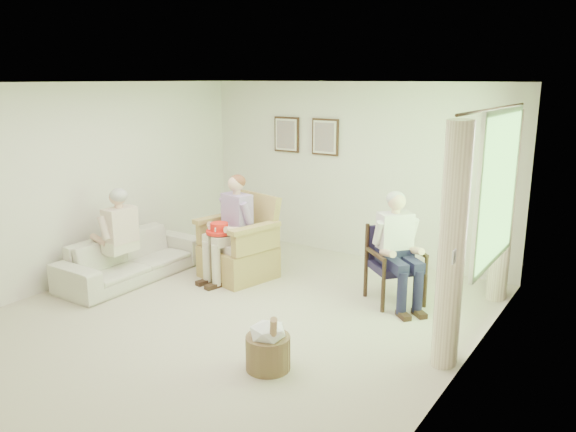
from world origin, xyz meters
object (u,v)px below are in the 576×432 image
object	(u,v)px
person_sofa	(116,232)
hatbox	(268,345)
sofa	(131,258)
wood_armchair	(398,261)
person_dark	(394,242)
wicker_armchair	(240,251)
red_hat	(219,229)
person_wicker	(232,220)

from	to	relation	value
person_sofa	hatbox	size ratio (longest dim) A/B	2.04
sofa	hatbox	distance (m)	3.10
wood_armchair	hatbox	world-z (taller)	wood_armchair
person_dark	person_sofa	xyz separation A→B (m)	(-3.28, -1.36, -0.06)
wicker_armchair	person_sofa	xyz separation A→B (m)	(-1.16, -1.11, 0.35)
person_dark	hatbox	world-z (taller)	person_dark
person_sofa	wicker_armchair	bearing A→B (deg)	135.36
wicker_armchair	red_hat	bearing A→B (deg)	-86.73
sofa	person_wicker	xyz separation A→B (m)	(1.16, 0.74, 0.53)
sofa	hatbox	xyz separation A→B (m)	(2.95, -0.96, -0.05)
wicker_armchair	hatbox	distance (m)	2.57
sofa	red_hat	world-z (taller)	red_hat
wood_armchair	red_hat	bearing A→B (deg)	149.65
person_sofa	person_dark	bearing A→B (deg)	114.34
wicker_armchair	person_wicker	distance (m)	0.49
wood_armchair	person_wicker	xyz separation A→B (m)	(-2.12, -0.56, 0.32)
wood_armchair	hatbox	size ratio (longest dim) A/B	1.47
person_sofa	hatbox	world-z (taller)	person_sofa
sofa	wicker_armchair	bearing A→B (deg)	-52.71
wicker_armchair	person_sofa	size ratio (longest dim) A/B	0.89
wicker_armchair	red_hat	xyz separation A→B (m)	(-0.06, -0.34, 0.38)
person_sofa	person_wicker	bearing A→B (deg)	131.30
person_wicker	red_hat	distance (m)	0.22
hatbox	wicker_armchair	bearing A→B (deg)	134.20
wood_armchair	person_dark	distance (m)	0.32
wood_armchair	person_wicker	bearing A→B (deg)	145.29
sofa	person_sofa	size ratio (longest dim) A/B	1.60
wicker_armchair	sofa	distance (m)	1.46
person_dark	red_hat	distance (m)	2.26
wicker_armchair	red_hat	size ratio (longest dim) A/B	3.23
person_wicker	sofa	bearing A→B (deg)	-134.79
person_wicker	person_dark	size ratio (longest dim) A/B	1.04
wood_armchair	hatbox	bearing A→B (deg)	-147.70
red_hat	hatbox	distance (m)	2.43
wicker_armchair	wood_armchair	bearing A→B (deg)	23.76
wood_armchair	red_hat	distance (m)	2.31
person_dark	hatbox	size ratio (longest dim) A/B	2.16
wood_armchair	person_dark	bearing A→B (deg)	-139.44
wood_armchair	person_sofa	xyz separation A→B (m)	(-3.28, -1.52, 0.21)
sofa	person_wicker	distance (m)	1.47
wood_armchair	red_hat	size ratio (longest dim) A/B	2.62
person_dark	red_hat	world-z (taller)	person_dark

